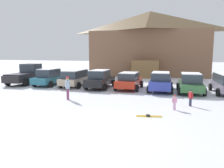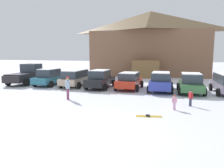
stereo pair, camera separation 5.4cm
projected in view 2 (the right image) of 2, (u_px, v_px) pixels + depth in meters
The scene contains 13 objects.
ground at pixel (97, 130), 9.55m from camera, with size 160.00×160.00×0.00m, color silver.
ski_lodge at pixel (150, 43), 34.00m from camera, with size 17.78×11.12×9.70m.
parked_teal_hatchback at pixel (50, 77), 22.73m from camera, with size 2.12×4.35×1.75m.
parked_beige_suv at pixel (75, 78), 22.04m from camera, with size 2.22×4.54×1.67m.
parked_black_sedan at pixel (100, 79), 20.92m from camera, with size 2.09×4.50×1.76m.
parked_red_sedan at pixel (129, 81), 20.36m from camera, with size 2.17×4.35×1.58m.
parked_blue_hatchback at pixel (161, 81), 19.35m from camera, with size 2.25×4.64×1.70m.
parked_green_coupe at pixel (191, 83), 18.39m from camera, with size 2.25×4.41×1.70m.
pickup_truck at pixel (27, 75), 24.02m from camera, with size 2.63×5.33×2.15m.
skier_child_in_pink_snowsuit at pixel (174, 102), 12.87m from camera, with size 0.29×0.22×0.89m.
skier_adult_in_blue_parka at pixel (68, 87), 15.71m from camera, with size 0.43×0.51×1.67m.
skier_child_in_red_jacket at pixel (191, 97), 13.75m from camera, with size 0.27×0.33×1.05m.
pair_of_skis at pixel (149, 116), 11.60m from camera, with size 1.40×0.56×0.08m.
Camera 2 is at (3.20, -8.62, 3.34)m, focal length 35.00 mm.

